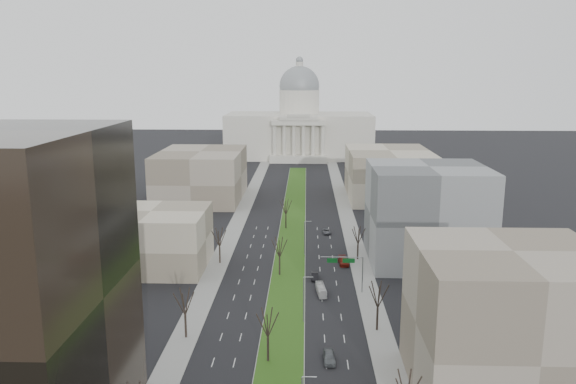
% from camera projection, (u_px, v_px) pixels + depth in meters
% --- Properties ---
extents(ground, '(600.00, 600.00, 0.00)m').
position_uv_depth(ground, '(292.00, 229.00, 169.90)').
color(ground, black).
rests_on(ground, ground).
extents(median, '(8.00, 222.03, 0.20)m').
position_uv_depth(median, '(292.00, 229.00, 168.89)').
color(median, '#999993').
rests_on(median, ground).
extents(sidewalk_left, '(5.00, 330.00, 0.15)m').
position_uv_depth(sidewalk_left, '(223.00, 254.00, 146.00)').
color(sidewalk_left, gray).
rests_on(sidewalk_left, ground).
extents(sidewalk_right, '(5.00, 330.00, 0.15)m').
position_uv_depth(sidewalk_right, '(358.00, 255.00, 144.88)').
color(sidewalk_right, gray).
rests_on(sidewalk_right, ground).
extents(capitol, '(80.00, 46.00, 55.00)m').
position_uv_depth(capitol, '(299.00, 128.00, 312.72)').
color(capitol, beige).
rests_on(capitol, ground).
extents(building_beige_left, '(26.00, 22.00, 14.00)m').
position_uv_depth(building_beige_left, '(152.00, 239.00, 135.28)').
color(building_beige_left, gray).
rests_on(building_beige_left, ground).
extents(building_tan_right, '(26.00, 24.00, 22.00)m').
position_uv_depth(building_tan_right, '(507.00, 324.00, 80.53)').
color(building_tan_right, gray).
rests_on(building_tan_right, ground).
extents(building_grey_right, '(28.00, 26.00, 24.00)m').
position_uv_depth(building_grey_right, '(427.00, 214.00, 138.94)').
color(building_grey_right, '#5D5F62').
rests_on(building_grey_right, ground).
extents(building_far_left, '(30.00, 40.00, 18.00)m').
position_uv_depth(building_far_left, '(201.00, 175.00, 208.24)').
color(building_far_left, gray).
rests_on(building_far_left, ground).
extents(building_far_right, '(30.00, 40.00, 18.00)m').
position_uv_depth(building_far_right, '(388.00, 174.00, 210.89)').
color(building_far_right, gray).
rests_on(building_far_right, ground).
extents(tree_left_mid, '(5.40, 5.40, 9.72)m').
position_uv_depth(tree_left_mid, '(185.00, 301.00, 98.61)').
color(tree_left_mid, black).
rests_on(tree_left_mid, ground).
extents(tree_left_far, '(5.28, 5.28, 9.50)m').
position_uv_depth(tree_left_far, '(219.00, 237.00, 137.74)').
color(tree_left_far, black).
rests_on(tree_left_far, ground).
extents(tree_right_mid, '(5.52, 5.52, 9.94)m').
position_uv_depth(tree_right_mid, '(378.00, 294.00, 101.39)').
color(tree_right_mid, black).
rests_on(tree_right_mid, ground).
extents(tree_right_far, '(5.04, 5.04, 9.07)m').
position_uv_depth(tree_right_far, '(358.00, 235.00, 140.62)').
color(tree_right_far, black).
rests_on(tree_right_far, ground).
extents(tree_median_a, '(5.40, 5.40, 9.72)m').
position_uv_depth(tree_median_a, '(268.00, 322.00, 90.30)').
color(tree_median_a, black).
rests_on(tree_median_a, ground).
extents(tree_median_b, '(5.40, 5.40, 9.72)m').
position_uv_depth(tree_median_b, '(280.00, 247.00, 129.40)').
color(tree_median_b, black).
rests_on(tree_median_b, ground).
extents(tree_median_c, '(5.40, 5.40, 9.72)m').
position_uv_depth(tree_median_c, '(286.00, 206.00, 168.50)').
color(tree_median_c, black).
rests_on(tree_median_c, ground).
extents(streetlamp_median_b, '(1.90, 0.20, 9.16)m').
position_uv_depth(streetlamp_median_b, '(304.00, 299.00, 105.24)').
color(streetlamp_median_b, gray).
rests_on(streetlamp_median_b, ground).
extents(streetlamp_median_c, '(1.90, 0.20, 9.16)m').
position_uv_depth(streetlamp_median_c, '(305.00, 237.00, 144.34)').
color(streetlamp_median_c, gray).
rests_on(streetlamp_median_c, ground).
extents(mast_arm_signs, '(9.12, 0.24, 8.09)m').
position_uv_depth(mast_arm_signs, '(350.00, 266.00, 119.34)').
color(mast_arm_signs, gray).
rests_on(mast_arm_signs, ground).
extents(car_grey_near, '(2.10, 4.95, 1.67)m').
position_uv_depth(car_grey_near, '(329.00, 357.00, 91.64)').
color(car_grey_near, '#54595D').
rests_on(car_grey_near, ground).
extents(car_black, '(1.57, 4.46, 1.47)m').
position_uv_depth(car_black, '(315.00, 276.00, 128.18)').
color(car_black, black).
rests_on(car_black, ground).
extents(car_red, '(2.65, 5.77, 1.63)m').
position_uv_depth(car_red, '(343.00, 261.00, 138.17)').
color(car_red, maroon).
rests_on(car_red, ground).
extents(car_grey_far, '(2.53, 4.78, 1.28)m').
position_uv_depth(car_grey_far, '(327.00, 231.00, 164.78)').
color(car_grey_far, '#54565D').
rests_on(car_grey_far, ground).
extents(box_van, '(2.39, 7.05, 1.93)m').
position_uv_depth(box_van, '(321.00, 290.00, 119.69)').
color(box_van, white).
rests_on(box_van, ground).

